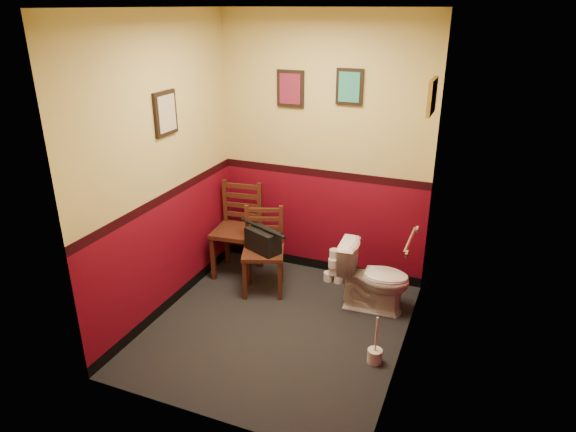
% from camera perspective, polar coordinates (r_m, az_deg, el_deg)
% --- Properties ---
extents(floor, '(2.20, 2.40, 0.00)m').
position_cam_1_polar(floor, '(4.78, -1.15, -12.23)').
color(floor, black).
rests_on(floor, ground).
extents(ceiling, '(2.20, 2.40, 0.00)m').
position_cam_1_polar(ceiling, '(3.93, -1.48, 22.16)').
color(ceiling, silver).
rests_on(ceiling, ground).
extents(wall_back, '(2.20, 0.00, 2.70)m').
position_cam_1_polar(wall_back, '(5.24, 3.93, 7.24)').
color(wall_back, '#5F0716').
rests_on(wall_back, ground).
extents(wall_front, '(2.20, 0.00, 2.70)m').
position_cam_1_polar(wall_front, '(3.18, -9.86, -3.44)').
color(wall_front, '#5F0716').
rests_on(wall_front, ground).
extents(wall_left, '(0.00, 2.40, 2.70)m').
position_cam_1_polar(wall_left, '(4.69, -13.80, 4.80)').
color(wall_left, '#5F0716').
rests_on(wall_left, ground).
extents(wall_right, '(0.00, 2.40, 2.70)m').
position_cam_1_polar(wall_right, '(3.89, 13.79, 1.14)').
color(wall_right, '#5F0716').
rests_on(wall_right, ground).
extents(grab_bar, '(0.05, 0.56, 0.06)m').
position_cam_1_polar(grab_bar, '(4.27, 13.43, -2.68)').
color(grab_bar, silver).
rests_on(grab_bar, wall_right).
extents(framed_print_back_a, '(0.28, 0.04, 0.36)m').
position_cam_1_polar(framed_print_back_a, '(5.21, 0.27, 13.97)').
color(framed_print_back_a, black).
rests_on(framed_print_back_a, wall_back).
extents(framed_print_back_b, '(0.26, 0.04, 0.34)m').
position_cam_1_polar(framed_print_back_b, '(5.01, 6.85, 14.05)').
color(framed_print_back_b, black).
rests_on(framed_print_back_b, wall_back).
extents(framed_print_left, '(0.04, 0.30, 0.38)m').
position_cam_1_polar(framed_print_left, '(4.63, -13.44, 11.04)').
color(framed_print_left, black).
rests_on(framed_print_left, wall_left).
extents(framed_print_right, '(0.04, 0.34, 0.28)m').
position_cam_1_polar(framed_print_right, '(4.29, 15.70, 12.66)').
color(framed_print_right, olive).
rests_on(framed_print_right, wall_right).
extents(toilet, '(0.70, 0.42, 0.66)m').
position_cam_1_polar(toilet, '(4.94, 9.53, -6.79)').
color(toilet, white).
rests_on(toilet, floor).
extents(toilet_brush, '(0.12, 0.12, 0.43)m').
position_cam_1_polar(toilet_brush, '(4.40, 9.61, -15.00)').
color(toilet_brush, silver).
rests_on(toilet_brush, floor).
extents(chair_left, '(0.51, 0.51, 0.99)m').
position_cam_1_polar(chair_left, '(5.50, -5.58, -1.52)').
color(chair_left, '#502618').
rests_on(chair_left, floor).
extents(chair_right, '(0.52, 0.52, 0.86)m').
position_cam_1_polar(chair_right, '(5.16, -2.74, -3.85)').
color(chair_right, '#502618').
rests_on(chair_right, floor).
extents(handbag, '(0.40, 0.31, 0.26)m').
position_cam_1_polar(handbag, '(5.07, -2.80, -2.71)').
color(handbag, black).
rests_on(handbag, chair_right).
extents(tp_stack, '(0.21, 0.13, 0.37)m').
position_cam_1_polar(tp_stack, '(5.43, 5.08, -5.81)').
color(tp_stack, silver).
rests_on(tp_stack, floor).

